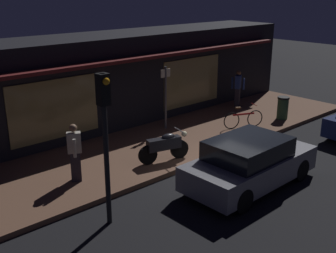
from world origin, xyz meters
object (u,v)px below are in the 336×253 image
(person_bystander, at_px, (238,88))
(sign_post, at_px, (166,94))
(bicycle_parked, at_px, (243,119))
(person_photographer, at_px, (75,151))
(motorcycle, at_px, (165,146))
(traffic_light_pole, at_px, (105,124))
(trash_bin, at_px, (283,108))
(parked_car_near, at_px, (250,163))

(person_bystander, xyz_separation_m, sign_post, (-4.47, -0.12, 0.48))
(bicycle_parked, xyz_separation_m, person_photographer, (-7.17, 0.22, 0.52))
(person_bystander, bearing_deg, motorcycle, -159.44)
(person_photographer, bearing_deg, traffic_light_pole, -101.18)
(bicycle_parked, xyz_separation_m, person_bystander, (2.21, 2.08, 0.52))
(person_photographer, bearing_deg, motorcycle, -12.49)
(trash_bin, bearing_deg, parked_car_near, -154.85)
(bicycle_parked, height_order, sign_post, sign_post)
(person_photographer, xyz_separation_m, sign_post, (4.91, 1.74, 0.48))
(sign_post, height_order, traffic_light_pole, traffic_light_pole)
(bicycle_parked, bearing_deg, trash_bin, -9.22)
(person_bystander, bearing_deg, sign_post, -178.49)
(sign_post, bearing_deg, person_bystander, 1.51)
(motorcycle, relative_size, bicycle_parked, 1.09)
(motorcycle, relative_size, trash_bin, 1.80)
(motorcycle, xyz_separation_m, bicycle_parked, (4.39, 0.39, -0.14))
(motorcycle, xyz_separation_m, person_bystander, (6.60, 2.48, 0.38))
(bicycle_parked, relative_size, person_bystander, 0.92)
(traffic_light_pole, bearing_deg, trash_bin, 9.85)
(motorcycle, relative_size, sign_post, 0.70)
(traffic_light_pole, bearing_deg, bicycle_parked, 14.98)
(parked_car_near, bearing_deg, person_bystander, 41.41)
(sign_post, bearing_deg, trash_bin, -27.77)
(person_photographer, distance_m, parked_car_near, 4.85)
(bicycle_parked, xyz_separation_m, traffic_light_pole, (-7.62, -2.04, 1.97))
(person_photographer, distance_m, person_bystander, 9.56)
(trash_bin, bearing_deg, traffic_light_pole, -170.15)
(person_bystander, distance_m, parked_car_near, 7.75)
(bicycle_parked, bearing_deg, parked_car_near, -139.84)
(parked_car_near, bearing_deg, traffic_light_pole, 166.06)
(motorcycle, distance_m, sign_post, 3.30)
(trash_bin, height_order, parked_car_near, parked_car_near)
(person_photographer, xyz_separation_m, parked_car_near, (3.57, -3.26, -0.32))
(person_bystander, bearing_deg, trash_bin, -91.79)
(motorcycle, distance_m, parked_car_near, 2.76)
(motorcycle, bearing_deg, sign_post, 47.85)
(person_photographer, bearing_deg, person_bystander, 11.21)
(motorcycle, xyz_separation_m, sign_post, (2.13, 2.36, 0.86))
(motorcycle, relative_size, parked_car_near, 0.41)
(sign_post, bearing_deg, person_photographer, -160.48)
(bicycle_parked, distance_m, parked_car_near, 4.71)
(motorcycle, bearing_deg, person_photographer, 167.51)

